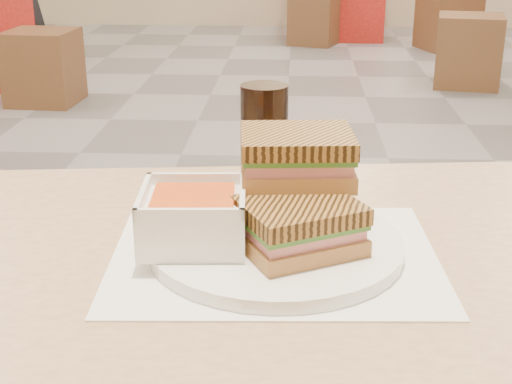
# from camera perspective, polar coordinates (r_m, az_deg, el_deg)

# --- Properties ---
(main_table) EXTENTS (1.27, 0.82, 0.75)m
(main_table) POSITION_cam_1_polar(r_m,az_deg,el_deg) (0.81, 10.01, -13.71)
(main_table) COLOR tan
(main_table) RESTS_ON ground
(tray_liner) EXTENTS (0.36, 0.29, 0.00)m
(tray_liner) POSITION_cam_1_polar(r_m,az_deg,el_deg) (0.78, 1.46, -5.04)
(tray_liner) COLOR white
(tray_liner) RESTS_ON main_table
(plate) EXTENTS (0.27, 0.27, 0.01)m
(plate) POSITION_cam_1_polar(r_m,az_deg,el_deg) (0.78, 1.59, -4.17)
(plate) COLOR white
(plate) RESTS_ON tray_liner
(soup_bowl) EXTENTS (0.12, 0.12, 0.06)m
(soup_bowl) POSITION_cam_1_polar(r_m,az_deg,el_deg) (0.76, -4.93, -2.09)
(soup_bowl) COLOR white
(soup_bowl) RESTS_ON plate
(panini_lower) EXTENTS (0.15, 0.14, 0.05)m
(panini_lower) POSITION_cam_1_polar(r_m,az_deg,el_deg) (0.75, 3.43, -2.66)
(panini_lower) COLOR #9B6E3D
(panini_lower) RESTS_ON plate
(panini_upper) EXTENTS (0.13, 0.11, 0.05)m
(panini_upper) POSITION_cam_1_polar(r_m,az_deg,el_deg) (0.79, 3.22, 2.83)
(panini_upper) COLOR #9B6E3D
(panini_upper) RESTS_ON panini_lower
(cola_glass) EXTENTS (0.06, 0.06, 0.13)m
(cola_glass) POSITION_cam_1_polar(r_m,az_deg,el_deg) (0.97, 0.65, 4.50)
(cola_glass) COLOR black
(cola_glass) RESTS_ON main_table
(bg_chair_0r) EXTENTS (0.42, 0.42, 0.44)m
(bg_chair_0r) POSITION_cam_1_polar(r_m,az_deg,el_deg) (4.67, -16.36, 9.40)
(bg_chair_0r) COLOR brown
(bg_chair_0r) RESTS_ON ground
(bg_chair_1l) EXTENTS (0.49, 0.49, 0.47)m
(bg_chair_1l) POSITION_cam_1_polar(r_m,az_deg,el_deg) (5.17, 16.33, 10.60)
(bg_chair_1l) COLOR brown
(bg_chair_1l) RESTS_ON ground
(bg_chair_2l) EXTENTS (0.49, 0.49, 0.43)m
(bg_chair_2l) POSITION_cam_1_polar(r_m,az_deg,el_deg) (6.66, 4.64, 13.35)
(bg_chair_2l) COLOR brown
(bg_chair_2l) RESTS_ON ground
(bg_chair_2r) EXTENTS (0.54, 0.54, 0.48)m
(bg_chair_2r) POSITION_cam_1_polar(r_m,az_deg,el_deg) (6.59, 14.85, 12.86)
(bg_chair_2r) COLOR brown
(bg_chair_2r) RESTS_ON ground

